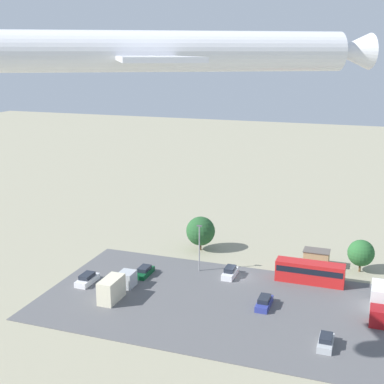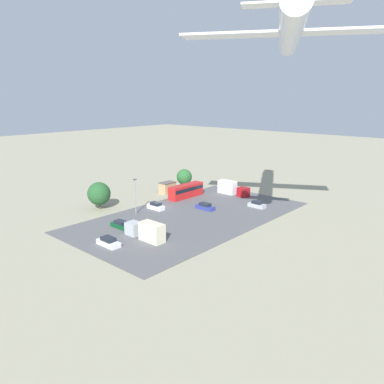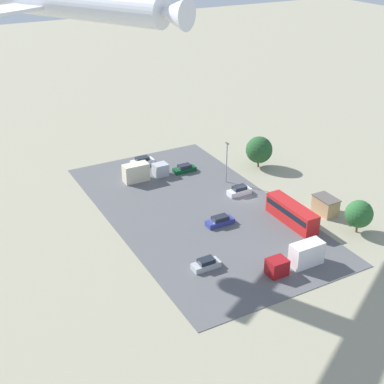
% 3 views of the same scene
% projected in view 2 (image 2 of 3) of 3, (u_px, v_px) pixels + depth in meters
% --- Properties ---
extents(ground_plane, '(400.00, 400.00, 0.00)m').
position_uv_depth(ground_plane, '(160.00, 208.00, 87.96)').
color(ground_plane, gray).
extents(parking_lot_surface, '(52.85, 28.77, 0.08)m').
position_uv_depth(parking_lot_surface, '(192.00, 216.00, 81.41)').
color(parking_lot_surface, '#565659').
rests_on(parking_lot_surface, ground).
extents(shed_building, '(4.37, 2.85, 2.99)m').
position_uv_depth(shed_building, '(167.00, 188.00, 101.10)').
color(shed_building, tan).
rests_on(shed_building, ground).
extents(bus, '(10.64, 2.64, 3.37)m').
position_uv_depth(bus, '(186.00, 190.00, 96.38)').
color(bus, red).
rests_on(bus, ground).
extents(parked_car_0, '(1.85, 4.47, 1.45)m').
position_uv_depth(parked_car_0, '(121.00, 225.00, 74.08)').
color(parked_car_0, '#0C4723').
rests_on(parked_car_0, ground).
extents(parked_car_1, '(1.78, 4.67, 1.52)m').
position_uv_depth(parked_car_1, '(205.00, 207.00, 86.23)').
color(parked_car_1, navy).
rests_on(parked_car_1, ground).
extents(parked_car_2, '(1.94, 4.69, 1.54)m').
position_uv_depth(parked_car_2, '(108.00, 242.00, 65.10)').
color(parked_car_2, silver).
rests_on(parked_car_2, ground).
extents(parked_car_3, '(1.78, 4.13, 1.52)m').
position_uv_depth(parked_car_3, '(257.00, 205.00, 87.88)').
color(parked_car_3, '#ADB2B7').
rests_on(parked_car_3, ground).
extents(parked_car_4, '(1.78, 4.37, 1.65)m').
position_uv_depth(parked_car_4, '(156.00, 206.00, 86.36)').
color(parked_car_4, silver).
rests_on(parked_car_4, ground).
extents(parked_truck_0, '(2.31, 8.84, 3.41)m').
position_uv_depth(parked_truck_0, '(147.00, 231.00, 67.83)').
color(parked_truck_0, '#ADB2B7').
rests_on(parked_truck_0, ground).
extents(parked_truck_1, '(2.30, 8.97, 3.47)m').
position_uv_depth(parked_truck_1, '(232.00, 188.00, 99.48)').
color(parked_truck_1, maroon).
rests_on(parked_truck_1, ground).
extents(tree_near_shed, '(5.30, 5.30, 6.33)m').
position_uv_depth(tree_near_shed, '(99.00, 194.00, 86.00)').
color(tree_near_shed, brown).
rests_on(tree_near_shed, ground).
extents(tree_apron_mid, '(4.38, 4.38, 5.49)m').
position_uv_depth(tree_apron_mid, '(184.00, 177.00, 106.02)').
color(tree_apron_mid, brown).
rests_on(tree_apron_mid, ground).
extents(light_pole_lot_centre, '(0.90, 0.28, 7.93)m').
position_uv_depth(light_pole_lot_centre, '(135.00, 195.00, 81.88)').
color(light_pole_lot_centre, gray).
rests_on(light_pole_lot_centre, ground).
extents(airplane, '(38.32, 32.51, 9.41)m').
position_uv_depth(airplane, '(291.00, 31.00, 58.65)').
color(airplane, white).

